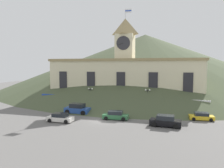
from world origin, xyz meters
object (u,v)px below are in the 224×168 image
Objects in this scene: street_lamp_left at (90,93)px; car_green_wagon at (116,115)px; car_black_suv at (165,121)px; car_white_taxi at (60,118)px; car_yellow_coupe at (201,116)px; street_lamp_center at (148,94)px; car_blue_van at (77,109)px; pedestrian at (147,108)px.

street_lamp_left is 0.93× the size of car_green_wagon.
car_black_suv is 17.77m from car_white_taxi.
car_yellow_coupe is 25.01m from car_white_taxi.
street_lamp_center reaches higher than car_black_suv.
car_blue_van is (-8.56, 2.42, 0.25)m from car_green_wagon.
street_lamp_center is 15.81m from car_blue_van.
car_white_taxi is at bearing -169.88° from car_black_suv.
street_lamp_center is 0.89× the size of car_black_suv.
car_blue_van reaches higher than car_green_wagon.
car_white_taxi is 6.57m from car_blue_van.
pedestrian is at bearing -23.09° from car_yellow_coupe.
street_lamp_left reaches higher than car_white_taxi.
car_yellow_coupe is at bearing 17.61° from car_white_taxi.
car_white_taxi is (0.18, -15.06, -2.55)m from street_lamp_left.
street_lamp_left reaches higher than car_black_suv.
car_blue_van is at bearing -0.73° from car_yellow_coupe.
car_white_taxi is at bearing 14.42° from car_yellow_coupe.
car_white_taxi is 2.47× the size of pedestrian.
street_lamp_left is 2.39× the size of pedestrian.
car_yellow_coupe is 0.83× the size of car_blue_van.
car_yellow_coupe is 0.95× the size of car_white_taxi.
street_lamp_center is 0.99× the size of car_white_taxi.
pedestrian is (4.85, 7.20, 0.28)m from car_green_wagon.
car_green_wagon is at bearing 24.55° from car_white_taxi.
car_green_wagon is at bearing -50.47° from street_lamp_left.
pedestrian is (13.41, 4.79, 0.04)m from car_blue_van.
car_yellow_coupe is (23.93, -7.24, -2.61)m from street_lamp_left.
car_black_suv is 9.12m from car_green_wagon.
car_black_suv is (17.84, -13.15, -2.41)m from street_lamp_left.
car_black_suv is at bearing -72.00° from street_lamp_center.
car_green_wagon reaches higher than car_yellow_coupe.
car_green_wagon is at bearing 167.20° from car_blue_van.
car_blue_van reaches higher than car_black_suv.
street_lamp_center reaches higher than car_yellow_coupe.
car_blue_van is (-13.13, -8.50, -2.34)m from street_lamp_center.
car_white_taxi is at bearing -131.64° from street_lamp_center.
pedestrian reaches higher than car_green_wagon.
car_black_suv reaches higher than car_yellow_coupe.
pedestrian reaches higher than car_black_suv.
car_white_taxi is at bearing 90.67° from car_blue_van.
car_white_taxi is at bearing -89.31° from street_lamp_left.
car_green_wagon is (-4.56, -10.91, -2.59)m from street_lamp_center.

